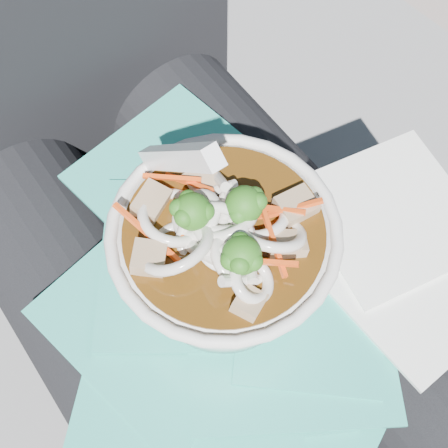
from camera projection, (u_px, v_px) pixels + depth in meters
ground at (224, 424)px, 1.08m from camera, size 20.00×20.00×0.00m
stone_ledge at (164, 308)px, 0.92m from camera, size 1.04×0.59×0.49m
lap at (224, 314)px, 0.58m from camera, size 0.33×0.48×0.15m
person_body at (168, 234)px, 0.60m from camera, size 0.34×0.94×1.03m
plastic_bag at (233, 302)px, 0.50m from camera, size 0.32×0.39×0.02m
napkins at (406, 251)px, 0.51m from camera, size 0.16×0.20×0.01m
udon_bowl at (223, 251)px, 0.45m from camera, size 0.18×0.18×0.20m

